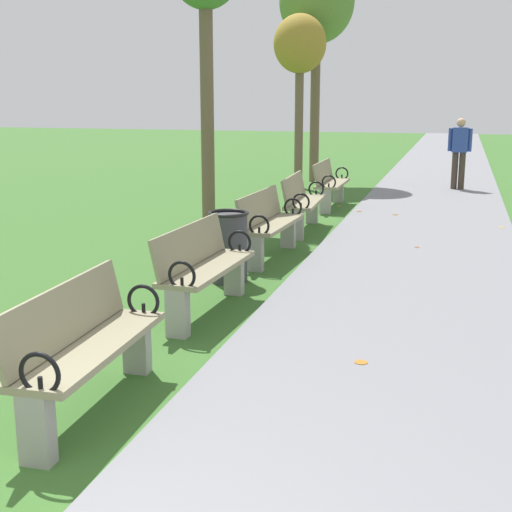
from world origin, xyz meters
The scene contains 11 objects.
paved_walkway centered at (1.41, 18.00, 0.01)m, with size 2.82×44.00×0.02m, color slate.
park_bench_2 centered at (-0.50, 2.19, 0.49)m, with size 0.52×1.61×0.90m.
park_bench_3 centered at (-0.50, 4.55, 0.49)m, with size 0.54×1.62×0.90m.
park_bench_4 centered at (-0.50, 7.10, 0.49)m, with size 0.55×1.62×0.90m.
park_bench_5 centered at (-0.50, 9.16, 0.49)m, with size 0.55×1.62×0.90m.
park_bench_6 centered at (-0.50, 11.69, 0.49)m, with size 0.48×1.60×0.90m.
tree_3 centered at (-1.76, 14.47, 3.19)m, with size 1.20×1.20×3.96m.
tree_4 centered at (-1.65, 15.79, 4.29)m, with size 1.82×1.82×5.36m.
pedestrian_walking centered at (1.88, 15.12, 0.93)m, with size 0.53×0.23×1.62m.
trash_bin centered at (-0.65, 5.81, 0.42)m, with size 0.48×0.48×0.84m.
scattered_leaves centered at (0.33, 6.06, 0.01)m, with size 5.08×13.92×0.02m.
Camera 1 is at (1.89, -1.90, 2.17)m, focal length 49.63 mm.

